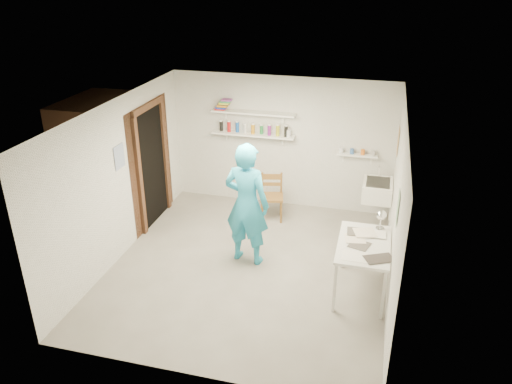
% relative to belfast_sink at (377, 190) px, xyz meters
% --- Properties ---
extents(floor, '(4.00, 4.50, 0.02)m').
position_rel_belfast_sink_xyz_m(floor, '(-1.75, -1.70, -0.71)').
color(floor, slate).
rests_on(floor, ground).
extents(ceiling, '(4.00, 4.50, 0.02)m').
position_rel_belfast_sink_xyz_m(ceiling, '(-1.75, -1.70, 1.71)').
color(ceiling, silver).
rests_on(ceiling, wall_back).
extents(wall_back, '(4.00, 0.02, 2.40)m').
position_rel_belfast_sink_xyz_m(wall_back, '(-1.75, 0.56, 0.50)').
color(wall_back, silver).
rests_on(wall_back, ground).
extents(wall_front, '(4.00, 0.02, 2.40)m').
position_rel_belfast_sink_xyz_m(wall_front, '(-1.75, -3.96, 0.50)').
color(wall_front, silver).
rests_on(wall_front, ground).
extents(wall_left, '(0.02, 4.50, 2.40)m').
position_rel_belfast_sink_xyz_m(wall_left, '(-3.76, -1.70, 0.50)').
color(wall_left, silver).
rests_on(wall_left, ground).
extents(wall_right, '(0.02, 4.50, 2.40)m').
position_rel_belfast_sink_xyz_m(wall_right, '(0.26, -1.70, 0.50)').
color(wall_right, silver).
rests_on(wall_right, ground).
extents(doorway_recess, '(0.02, 0.90, 2.00)m').
position_rel_belfast_sink_xyz_m(doorway_recess, '(-3.74, -0.65, 0.30)').
color(doorway_recess, black).
rests_on(doorway_recess, wall_left).
extents(corridor_box, '(1.40, 1.50, 2.10)m').
position_rel_belfast_sink_xyz_m(corridor_box, '(-4.45, -0.65, 0.35)').
color(corridor_box, brown).
rests_on(corridor_box, ground).
extents(door_lintel, '(0.06, 1.05, 0.10)m').
position_rel_belfast_sink_xyz_m(door_lintel, '(-3.72, -0.65, 1.35)').
color(door_lintel, brown).
rests_on(door_lintel, wall_left).
extents(door_jamb_near, '(0.06, 0.10, 2.00)m').
position_rel_belfast_sink_xyz_m(door_jamb_near, '(-3.72, -1.15, 0.30)').
color(door_jamb_near, brown).
rests_on(door_jamb_near, ground).
extents(door_jamb_far, '(0.06, 0.10, 2.00)m').
position_rel_belfast_sink_xyz_m(door_jamb_far, '(-3.72, -0.15, 0.30)').
color(door_jamb_far, brown).
rests_on(door_jamb_far, ground).
extents(shelf_lower, '(1.50, 0.22, 0.03)m').
position_rel_belfast_sink_xyz_m(shelf_lower, '(-2.25, 0.43, 0.65)').
color(shelf_lower, white).
rests_on(shelf_lower, wall_back).
extents(shelf_upper, '(1.50, 0.22, 0.03)m').
position_rel_belfast_sink_xyz_m(shelf_upper, '(-2.25, 0.43, 1.05)').
color(shelf_upper, white).
rests_on(shelf_upper, wall_back).
extents(ledge_shelf, '(0.70, 0.14, 0.03)m').
position_rel_belfast_sink_xyz_m(ledge_shelf, '(-0.40, 0.47, 0.42)').
color(ledge_shelf, white).
rests_on(ledge_shelf, wall_back).
extents(poster_left, '(0.01, 0.28, 0.36)m').
position_rel_belfast_sink_xyz_m(poster_left, '(-3.74, -1.65, 0.85)').
color(poster_left, '#334C7F').
rests_on(poster_left, wall_left).
extents(poster_right_a, '(0.01, 0.34, 0.42)m').
position_rel_belfast_sink_xyz_m(poster_right_a, '(0.24, 0.10, 0.85)').
color(poster_right_a, '#995933').
rests_on(poster_right_a, wall_right).
extents(poster_right_b, '(0.01, 0.30, 0.38)m').
position_rel_belfast_sink_xyz_m(poster_right_b, '(0.24, -2.25, 0.80)').
color(poster_right_b, '#3F724C').
rests_on(poster_right_b, wall_right).
extents(belfast_sink, '(0.48, 0.60, 0.30)m').
position_rel_belfast_sink_xyz_m(belfast_sink, '(0.00, 0.00, 0.00)').
color(belfast_sink, white).
rests_on(belfast_sink, wall_right).
extents(man, '(0.75, 0.55, 1.88)m').
position_rel_belfast_sink_xyz_m(man, '(-1.83, -1.52, 0.24)').
color(man, '#269AC0').
rests_on(man, ground).
extents(wall_clock, '(0.34, 0.09, 0.34)m').
position_rel_belfast_sink_xyz_m(wall_clock, '(-1.87, -1.30, 0.56)').
color(wall_clock, '#CEB58C').
rests_on(wall_clock, man).
extents(wooden_chair, '(0.47, 0.45, 0.84)m').
position_rel_belfast_sink_xyz_m(wooden_chair, '(-1.77, -0.12, -0.28)').
color(wooden_chair, brown).
rests_on(wooden_chair, ground).
extents(work_table, '(0.69, 1.14, 0.76)m').
position_rel_belfast_sink_xyz_m(work_table, '(-0.11, -1.91, -0.32)').
color(work_table, silver).
rests_on(work_table, ground).
extents(desk_lamp, '(0.14, 0.14, 0.14)m').
position_rel_belfast_sink_xyz_m(desk_lamp, '(0.08, -1.46, 0.28)').
color(desk_lamp, silver).
rests_on(desk_lamp, work_table).
extents(spray_cans, '(1.31, 0.06, 0.17)m').
position_rel_belfast_sink_xyz_m(spray_cans, '(-2.25, 0.43, 0.75)').
color(spray_cans, black).
rests_on(spray_cans, shelf_lower).
extents(book_stack, '(0.30, 0.14, 0.20)m').
position_rel_belfast_sink_xyz_m(book_stack, '(-2.79, 0.43, 1.16)').
color(book_stack, red).
rests_on(book_stack, shelf_upper).
extents(ledge_pots, '(0.48, 0.07, 0.09)m').
position_rel_belfast_sink_xyz_m(ledge_pots, '(-0.40, 0.47, 0.48)').
color(ledge_pots, silver).
rests_on(ledge_pots, ledge_shelf).
extents(papers, '(0.30, 0.22, 0.03)m').
position_rel_belfast_sink_xyz_m(papers, '(-0.11, -1.91, 0.08)').
color(papers, silver).
rests_on(papers, work_table).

